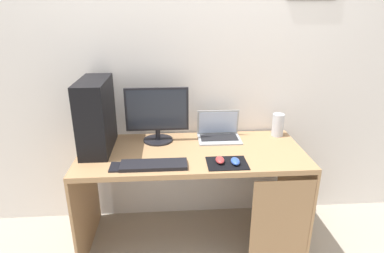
% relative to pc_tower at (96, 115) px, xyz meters
% --- Properties ---
extents(ground_plane, '(8.00, 8.00, 0.00)m').
position_rel_pc_tower_xyz_m(ground_plane, '(0.65, -0.08, -1.00)').
color(ground_plane, '#9E9384').
extents(wall_back, '(4.00, 0.05, 2.60)m').
position_rel_pc_tower_xyz_m(wall_back, '(0.66, 0.30, 0.30)').
color(wall_back, silver).
rests_on(wall_back, ground_plane).
extents(desk, '(1.57, 0.68, 0.75)m').
position_rel_pc_tower_xyz_m(desk, '(0.67, -0.09, -0.39)').
color(desk, '#A37A51').
rests_on(desk, ground_plane).
extents(pc_tower, '(0.19, 0.45, 0.50)m').
position_rel_pc_tower_xyz_m(pc_tower, '(0.00, 0.00, 0.00)').
color(pc_tower, black).
rests_on(pc_tower, desk).
extents(monitor, '(0.46, 0.22, 0.41)m').
position_rel_pc_tower_xyz_m(monitor, '(0.41, 0.11, -0.04)').
color(monitor, black).
rests_on(monitor, desk).
extents(laptop, '(0.32, 0.22, 0.21)m').
position_rel_pc_tower_xyz_m(laptop, '(0.87, 0.13, -0.21)').
color(laptop, '#9EA3A8').
rests_on(laptop, desk).
extents(speaker, '(0.09, 0.09, 0.18)m').
position_rel_pc_tower_xyz_m(speaker, '(1.34, 0.15, -0.16)').
color(speaker, '#B7BCC6').
rests_on(speaker, desk).
extents(keyboard, '(0.42, 0.14, 0.02)m').
position_rel_pc_tower_xyz_m(keyboard, '(0.40, -0.31, -0.24)').
color(keyboard, black).
rests_on(keyboard, desk).
extents(mousepad, '(0.26, 0.20, 0.00)m').
position_rel_pc_tower_xyz_m(mousepad, '(0.86, -0.30, -0.25)').
color(mousepad, black).
rests_on(mousepad, desk).
extents(mouse_left, '(0.06, 0.10, 0.03)m').
position_rel_pc_tower_xyz_m(mouse_left, '(0.82, -0.29, -0.23)').
color(mouse_left, '#B23333').
rests_on(mouse_left, mousepad).
extents(mouse_right, '(0.06, 0.10, 0.03)m').
position_rel_pc_tower_xyz_m(mouse_right, '(0.91, -0.31, -0.23)').
color(mouse_right, '#2D51B2').
rests_on(mouse_right, mousepad).
extents(cell_phone, '(0.07, 0.13, 0.01)m').
position_rel_pc_tower_xyz_m(cell_phone, '(0.16, -0.30, -0.24)').
color(cell_phone, black).
rests_on(cell_phone, desk).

